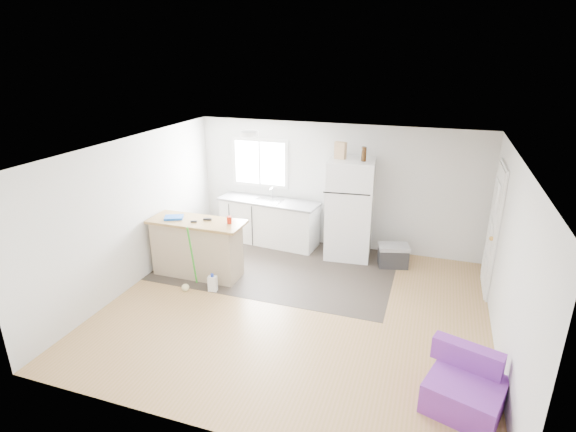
# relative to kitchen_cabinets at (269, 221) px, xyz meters

# --- Properties ---
(room) EXTENTS (5.51, 5.01, 2.41)m
(room) POSITION_rel_kitchen_cabinets_xyz_m (1.26, -2.19, 0.74)
(room) COLOR #A17C43
(room) RESTS_ON ground
(vinyl_zone) EXTENTS (4.05, 2.50, 0.00)m
(vinyl_zone) POSITION_rel_kitchen_cabinets_xyz_m (0.53, -0.94, -0.45)
(vinyl_zone) COLOR #322C26
(vinyl_zone) RESTS_ON floor
(window) EXTENTS (1.18, 0.06, 0.98)m
(window) POSITION_rel_kitchen_cabinets_xyz_m (-0.29, 0.30, 1.09)
(window) COLOR white
(window) RESTS_ON back_wall
(interior_door) EXTENTS (0.11, 0.92, 2.10)m
(interior_door) POSITION_rel_kitchen_cabinets_xyz_m (3.98, -0.64, 0.56)
(interior_door) COLOR white
(interior_door) RESTS_ON right_wall
(ceiling_fixture) EXTENTS (0.30, 0.30, 0.07)m
(ceiling_fixture) POSITION_rel_kitchen_cabinets_xyz_m (0.06, -0.99, 1.90)
(ceiling_fixture) COLOR white
(ceiling_fixture) RESTS_ON ceiling
(kitchen_cabinets) EXTENTS (2.05, 0.82, 1.17)m
(kitchen_cabinets) POSITION_rel_kitchen_cabinets_xyz_m (0.00, 0.00, 0.00)
(kitchen_cabinets) COLOR white
(kitchen_cabinets) RESTS_ON floor
(peninsula) EXTENTS (1.62, 0.63, 0.99)m
(peninsula) POSITION_rel_kitchen_cabinets_xyz_m (-0.66, -1.68, 0.05)
(peninsula) COLOR tan
(peninsula) RESTS_ON floor
(refrigerator) EXTENTS (0.88, 0.84, 1.84)m
(refrigerator) POSITION_rel_kitchen_cabinets_xyz_m (1.62, -0.09, 0.47)
(refrigerator) COLOR white
(refrigerator) RESTS_ON floor
(cooler) EXTENTS (0.60, 0.49, 0.40)m
(cooler) POSITION_rel_kitchen_cabinets_xyz_m (2.48, -0.29, -0.25)
(cooler) COLOR #29292B
(cooler) RESTS_ON floor
(purple_seat) EXTENTS (0.93, 0.91, 0.62)m
(purple_seat) POSITION_rel_kitchen_cabinets_xyz_m (3.58, -3.49, -0.23)
(purple_seat) COLOR purple
(purple_seat) RESTS_ON floor
(cleaner_jug) EXTENTS (0.15, 0.12, 0.30)m
(cleaner_jug) POSITION_rel_kitchen_cabinets_xyz_m (-0.16, -2.13, -0.32)
(cleaner_jug) COLOR white
(cleaner_jug) RESTS_ON floor
(mop) EXTENTS (0.22, 0.32, 1.13)m
(mop) POSITION_rel_kitchen_cabinets_xyz_m (-0.55, -2.23, -0.22)
(mop) COLOR green
(mop) RESTS_ON floor
(red_cup) EXTENTS (0.09, 0.09, 0.12)m
(red_cup) POSITION_rel_kitchen_cabinets_xyz_m (-0.06, -1.63, 0.60)
(red_cup) COLOR red
(red_cup) RESTS_ON peninsula
(blue_tray) EXTENTS (0.36, 0.32, 0.04)m
(blue_tray) POSITION_rel_kitchen_cabinets_xyz_m (-1.04, -1.72, 0.56)
(blue_tray) COLOR blue
(blue_tray) RESTS_ON peninsula
(tool_a) EXTENTS (0.15, 0.09, 0.03)m
(tool_a) POSITION_rel_kitchen_cabinets_xyz_m (-0.47, -1.60, 0.55)
(tool_a) COLOR black
(tool_a) RESTS_ON peninsula
(tool_b) EXTENTS (0.11, 0.07, 0.03)m
(tool_b) POSITION_rel_kitchen_cabinets_xyz_m (-0.64, -1.77, 0.55)
(tool_b) COLOR black
(tool_b) RESTS_ON peninsula
(cardboard_box) EXTENTS (0.22, 0.15, 0.30)m
(cardboard_box) POSITION_rel_kitchen_cabinets_xyz_m (1.40, -0.10, 1.54)
(cardboard_box) COLOR tan
(cardboard_box) RESTS_ON refrigerator
(bottle_left) EXTENTS (0.07, 0.07, 0.25)m
(bottle_left) POSITION_rel_kitchen_cabinets_xyz_m (1.84, -0.16, 1.51)
(bottle_left) COLOR #341D09
(bottle_left) RESTS_ON refrigerator
(bottle_right) EXTENTS (0.08, 0.08, 0.25)m
(bottle_right) POSITION_rel_kitchen_cabinets_xyz_m (1.82, -0.14, 1.51)
(bottle_right) COLOR #341D09
(bottle_right) RESTS_ON refrigerator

